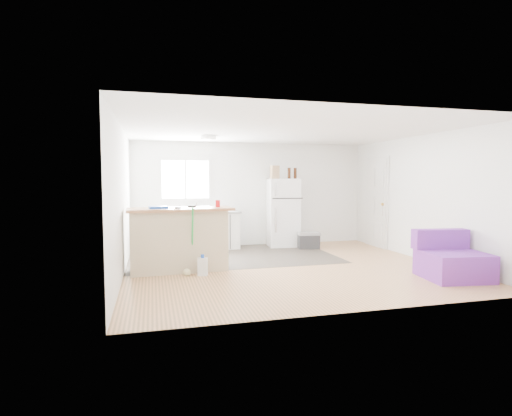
{
  "coord_description": "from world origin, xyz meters",
  "views": [
    {
      "loc": [
        -2.28,
        -6.62,
        1.55
      ],
      "look_at": [
        -0.37,
        0.7,
        1.01
      ],
      "focal_mm": 28.0,
      "sensor_mm": 36.0,
      "label": 1
    }
  ],
  "objects_px": {
    "kitchen_cabinets": "(197,230)",
    "purple_seat": "(451,261)",
    "peninsula": "(179,239)",
    "mop": "(189,261)",
    "bottle_left": "(289,173)",
    "cardboard_box": "(275,172)",
    "refrigerator": "(283,212)",
    "blue_tray": "(158,207)",
    "bottle_right": "(295,173)",
    "cooler": "(308,240)",
    "red_cup": "(218,203)",
    "cleaner_jug": "(203,266)"
  },
  "relations": [
    {
      "from": "kitchen_cabinets",
      "to": "purple_seat",
      "type": "distance_m",
      "value": 5.09
    },
    {
      "from": "peninsula",
      "to": "mop",
      "type": "relative_size",
      "value": 1.59
    },
    {
      "from": "bottle_left",
      "to": "cardboard_box",
      "type": "bearing_deg",
      "value": 167.46
    },
    {
      "from": "kitchen_cabinets",
      "to": "refrigerator",
      "type": "bearing_deg",
      "value": -1.68
    },
    {
      "from": "mop",
      "to": "blue_tray",
      "type": "xyz_separation_m",
      "value": [
        -0.46,
        0.3,
        0.86
      ]
    },
    {
      "from": "refrigerator",
      "to": "cardboard_box",
      "type": "xyz_separation_m",
      "value": [
        -0.21,
        -0.02,
        0.93
      ]
    },
    {
      "from": "peninsula",
      "to": "bottle_right",
      "type": "bearing_deg",
      "value": 32.09
    },
    {
      "from": "kitchen_cabinets",
      "to": "refrigerator",
      "type": "height_order",
      "value": "refrigerator"
    },
    {
      "from": "bottle_left",
      "to": "cooler",
      "type": "bearing_deg",
      "value": -49.17
    },
    {
      "from": "cardboard_box",
      "to": "kitchen_cabinets",
      "type": "bearing_deg",
      "value": 177.86
    },
    {
      "from": "refrigerator",
      "to": "cooler",
      "type": "bearing_deg",
      "value": -40.97
    },
    {
      "from": "red_cup",
      "to": "blue_tray",
      "type": "relative_size",
      "value": 0.4
    },
    {
      "from": "kitchen_cabinets",
      "to": "mop",
      "type": "relative_size",
      "value": 1.69
    },
    {
      "from": "cooler",
      "to": "bottle_left",
      "type": "distance_m",
      "value": 1.59
    },
    {
      "from": "cleaner_jug",
      "to": "cooler",
      "type": "bearing_deg",
      "value": 50.67
    },
    {
      "from": "blue_tray",
      "to": "cleaner_jug",
      "type": "bearing_deg",
      "value": -29.67
    },
    {
      "from": "purple_seat",
      "to": "blue_tray",
      "type": "distance_m",
      "value": 4.77
    },
    {
      "from": "red_cup",
      "to": "blue_tray",
      "type": "distance_m",
      "value": 1.01
    },
    {
      "from": "purple_seat",
      "to": "cardboard_box",
      "type": "height_order",
      "value": "cardboard_box"
    },
    {
      "from": "red_cup",
      "to": "bottle_left",
      "type": "relative_size",
      "value": 0.48
    },
    {
      "from": "blue_tray",
      "to": "mop",
      "type": "bearing_deg",
      "value": -32.85
    },
    {
      "from": "kitchen_cabinets",
      "to": "cleaner_jug",
      "type": "relative_size",
      "value": 5.51
    },
    {
      "from": "kitchen_cabinets",
      "to": "purple_seat",
      "type": "height_order",
      "value": "kitchen_cabinets"
    },
    {
      "from": "cooler",
      "to": "refrigerator",
      "type": "bearing_deg",
      "value": 141.15
    },
    {
      "from": "purple_seat",
      "to": "blue_tray",
      "type": "bearing_deg",
      "value": 168.84
    },
    {
      "from": "refrigerator",
      "to": "blue_tray",
      "type": "bearing_deg",
      "value": -138.74
    },
    {
      "from": "mop",
      "to": "bottle_right",
      "type": "relative_size",
      "value": 4.48
    },
    {
      "from": "cleaner_jug",
      "to": "bottle_left",
      "type": "distance_m",
      "value": 3.6
    },
    {
      "from": "cooler",
      "to": "cleaner_jug",
      "type": "bearing_deg",
      "value": -135.56
    },
    {
      "from": "refrigerator",
      "to": "red_cup",
      "type": "relative_size",
      "value": 13.06
    },
    {
      "from": "cardboard_box",
      "to": "bottle_right",
      "type": "height_order",
      "value": "cardboard_box"
    },
    {
      "from": "purple_seat",
      "to": "red_cup",
      "type": "relative_size",
      "value": 8.43
    },
    {
      "from": "bottle_left",
      "to": "red_cup",
      "type": "bearing_deg",
      "value": -136.86
    },
    {
      "from": "mop",
      "to": "red_cup",
      "type": "height_order",
      "value": "red_cup"
    },
    {
      "from": "peninsula",
      "to": "red_cup",
      "type": "distance_m",
      "value": 0.9
    },
    {
      "from": "cleaner_jug",
      "to": "bottle_right",
      "type": "distance_m",
      "value": 3.75
    },
    {
      "from": "kitchen_cabinets",
      "to": "cooler",
      "type": "xyz_separation_m",
      "value": [
        2.43,
        -0.52,
        -0.24
      ]
    },
    {
      "from": "cleaner_jug",
      "to": "cardboard_box",
      "type": "height_order",
      "value": "cardboard_box"
    },
    {
      "from": "cardboard_box",
      "to": "bottle_left",
      "type": "height_order",
      "value": "cardboard_box"
    },
    {
      "from": "cooler",
      "to": "blue_tray",
      "type": "xyz_separation_m",
      "value": [
        -3.29,
        -1.55,
        0.9
      ]
    },
    {
      "from": "peninsula",
      "to": "mop",
      "type": "bearing_deg",
      "value": -72.5
    },
    {
      "from": "cooler",
      "to": "purple_seat",
      "type": "height_order",
      "value": "purple_seat"
    },
    {
      "from": "cooler",
      "to": "mop",
      "type": "relative_size",
      "value": 0.47
    },
    {
      "from": "peninsula",
      "to": "cardboard_box",
      "type": "bearing_deg",
      "value": 37.61
    },
    {
      "from": "cooler",
      "to": "blue_tray",
      "type": "relative_size",
      "value": 1.75
    },
    {
      "from": "mop",
      "to": "red_cup",
      "type": "xyz_separation_m",
      "value": [
        0.55,
        0.41,
        0.9
      ]
    },
    {
      "from": "blue_tray",
      "to": "bottle_left",
      "type": "xyz_separation_m",
      "value": [
        2.95,
        1.94,
        0.6
      ]
    },
    {
      "from": "purple_seat",
      "to": "bottle_right",
      "type": "height_order",
      "value": "bottle_right"
    },
    {
      "from": "cooler",
      "to": "cardboard_box",
      "type": "xyz_separation_m",
      "value": [
        -0.65,
        0.46,
        1.53
      ]
    },
    {
      "from": "blue_tray",
      "to": "bottle_right",
      "type": "height_order",
      "value": "bottle_right"
    }
  ]
}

